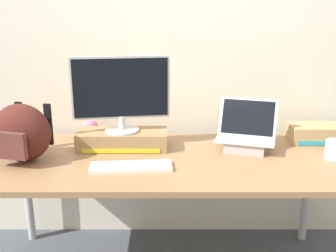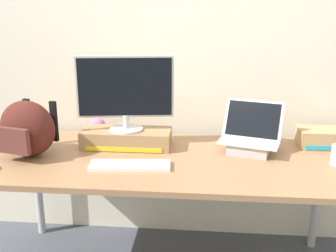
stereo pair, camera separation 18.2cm
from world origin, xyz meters
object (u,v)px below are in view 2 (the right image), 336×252
object	(u,v)px
open_laptop	(250,141)
toner_box_cyan	(326,138)
toner_box_yellow	(127,138)
messenger_backpack	(27,129)
plush_toy	(98,127)
external_keyboard	(130,165)
desktop_monitor	(125,92)

from	to	relation	value
open_laptop	toner_box_cyan	xyz separation A→B (m)	(0.45, 0.14, -0.01)
toner_box_yellow	open_laptop	world-z (taller)	open_laptop
messenger_backpack	plush_toy	xyz separation A→B (m)	(0.28, 0.38, -0.10)
open_laptop	plush_toy	size ratio (longest dim) A/B	3.42
messenger_backpack	toner_box_cyan	distance (m)	1.69
open_laptop	plush_toy	world-z (taller)	open_laptop
open_laptop	messenger_backpack	distance (m)	1.23
external_keyboard	messenger_backpack	world-z (taller)	messenger_backpack
desktop_monitor	open_laptop	bearing A→B (deg)	-9.42
toner_box_yellow	plush_toy	size ratio (longest dim) A/B	4.64
external_keyboard	plush_toy	world-z (taller)	plush_toy
desktop_monitor	toner_box_cyan	world-z (taller)	desktop_monitor
toner_box_yellow	messenger_backpack	size ratio (longest dim) A/B	1.41
toner_box_yellow	external_keyboard	world-z (taller)	toner_box_yellow
external_keyboard	messenger_backpack	size ratio (longest dim) A/B	1.16
desktop_monitor	messenger_backpack	bearing A→B (deg)	-167.37
plush_toy	toner_box_cyan	bearing A→B (deg)	-3.07
toner_box_yellow	plush_toy	world-z (taller)	plush_toy
desktop_monitor	open_laptop	distance (m)	0.75
desktop_monitor	toner_box_cyan	bearing A→B (deg)	-2.06
messenger_backpack	toner_box_cyan	world-z (taller)	messenger_backpack
desktop_monitor	open_laptop	world-z (taller)	desktop_monitor
open_laptop	messenger_backpack	world-z (taller)	messenger_backpack
desktop_monitor	external_keyboard	distance (m)	0.44
open_laptop	toner_box_cyan	world-z (taller)	open_laptop
messenger_backpack	open_laptop	bearing A→B (deg)	21.99
external_keyboard	plush_toy	size ratio (longest dim) A/B	3.82
desktop_monitor	plush_toy	world-z (taller)	desktop_monitor
messenger_backpack	desktop_monitor	bearing A→B (deg)	34.51
toner_box_yellow	external_keyboard	xyz separation A→B (m)	(0.07, -0.31, -0.04)
desktop_monitor	plush_toy	distance (m)	0.40
open_laptop	toner_box_cyan	bearing A→B (deg)	33.22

